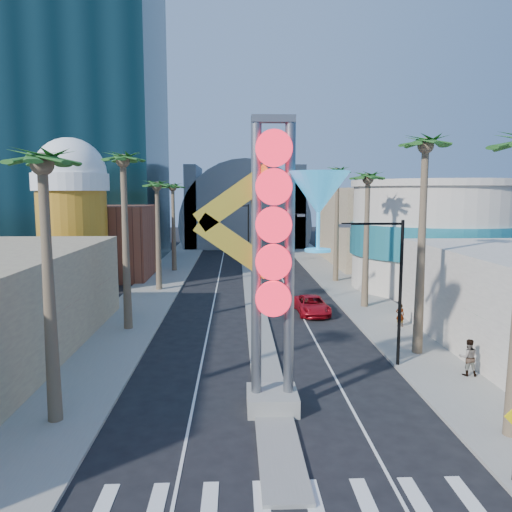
# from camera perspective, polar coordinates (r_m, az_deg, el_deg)

# --- Properties ---
(ground) EXTENTS (240.00, 240.00, 0.00)m
(ground) POSITION_cam_1_polar(r_m,az_deg,el_deg) (20.18, 2.52, -20.56)
(ground) COLOR black
(ground) RESTS_ON ground
(sidewalk_west) EXTENTS (5.00, 100.00, 0.15)m
(sidewalk_west) POSITION_cam_1_polar(r_m,az_deg,el_deg) (54.19, -10.72, -2.81)
(sidewalk_west) COLOR gray
(sidewalk_west) RESTS_ON ground
(sidewalk_east) EXTENTS (5.00, 100.00, 0.15)m
(sidewalk_east) POSITION_cam_1_polar(r_m,az_deg,el_deg) (54.73, 9.38, -2.68)
(sidewalk_east) COLOR gray
(sidewalk_east) RESTS_ON ground
(median) EXTENTS (1.60, 84.00, 0.15)m
(median) POSITION_cam_1_polar(r_m,az_deg,el_deg) (56.58, -0.71, -2.26)
(median) COLOR gray
(median) RESTS_ON ground
(hotel_tower) EXTENTS (20.00, 20.00, 50.00)m
(hotel_tower) POSITION_cam_1_polar(r_m,az_deg,el_deg) (74.37, -19.30, 18.95)
(hotel_tower) COLOR black
(hotel_tower) RESTS_ON ground
(brick_filler_west) EXTENTS (10.00, 10.00, 8.00)m
(brick_filler_west) POSITION_cam_1_polar(r_m,az_deg,el_deg) (57.88, -16.76, 1.57)
(brick_filler_west) COLOR brown
(brick_filler_west) RESTS_ON ground
(filler_east) EXTENTS (10.00, 20.00, 10.00)m
(filler_east) POSITION_cam_1_polar(r_m,az_deg,el_deg) (68.23, 12.62, 3.36)
(filler_east) COLOR #9B8064
(filler_east) RESTS_ON ground
(beer_mug) EXTENTS (7.00, 7.00, 14.50)m
(beer_mug) POSITION_cam_1_polar(r_m,az_deg,el_deg) (50.25, -20.30, 5.01)
(beer_mug) COLOR #B37A17
(beer_mug) RESTS_ON ground
(turquoise_building) EXTENTS (16.60, 16.60, 10.60)m
(turquoise_building) POSITION_cam_1_polar(r_m,az_deg,el_deg) (51.80, 19.89, 2.20)
(turquoise_building) COLOR #BBAF9E
(turquoise_building) RESTS_ON ground
(canopy) EXTENTS (22.00, 16.00, 22.00)m
(canopy) POSITION_cam_1_polar(r_m,az_deg,el_deg) (89.95, -1.32, 3.99)
(canopy) COLOR slate
(canopy) RESTS_ON ground
(neon_sign) EXTENTS (6.53, 2.60, 12.55)m
(neon_sign) POSITION_cam_1_polar(r_m,az_deg,el_deg) (20.99, 4.18, 1.47)
(neon_sign) COLOR gray
(neon_sign) RESTS_ON ground
(streetlight_0) EXTENTS (3.79, 0.25, 8.00)m
(streetlight_0) POSITION_cam_1_polar(r_m,az_deg,el_deg) (38.12, 0.86, 0.41)
(streetlight_0) COLOR black
(streetlight_0) RESTS_ON ground
(streetlight_1) EXTENTS (3.79, 0.25, 8.00)m
(streetlight_1) POSITION_cam_1_polar(r_m,az_deg,el_deg) (61.96, -1.38, 3.04)
(streetlight_1) COLOR black
(streetlight_1) RESTS_ON ground
(streetlight_2) EXTENTS (3.45, 0.25, 8.00)m
(streetlight_2) POSITION_cam_1_polar(r_m,az_deg,el_deg) (27.47, 15.28, -2.61)
(streetlight_2) COLOR black
(streetlight_2) RESTS_ON ground
(palm_0) EXTENTS (2.40, 2.40, 11.70)m
(palm_0) POSITION_cam_1_polar(r_m,az_deg,el_deg) (21.15, -23.18, 8.07)
(palm_0) COLOR brown
(palm_0) RESTS_ON ground
(palm_1) EXTENTS (2.40, 2.40, 12.70)m
(palm_1) POSITION_cam_1_polar(r_m,az_deg,el_deg) (34.63, -14.93, 9.34)
(palm_1) COLOR brown
(palm_1) RESTS_ON ground
(palm_2) EXTENTS (2.40, 2.40, 11.20)m
(palm_2) POSITION_cam_1_polar(r_m,az_deg,el_deg) (48.36, -11.26, 7.19)
(palm_2) COLOR brown
(palm_2) RESTS_ON ground
(palm_3) EXTENTS (2.40, 2.40, 11.20)m
(palm_3) POSITION_cam_1_polar(r_m,az_deg,el_deg) (60.25, -9.49, 7.21)
(palm_3) COLOR brown
(palm_3) RESTS_ON ground
(palm_5) EXTENTS (2.40, 2.40, 13.20)m
(palm_5) POSITION_cam_1_polar(r_m,az_deg,el_deg) (29.78, 18.77, 10.44)
(palm_5) COLOR brown
(palm_5) RESTS_ON ground
(palm_6) EXTENTS (2.40, 2.40, 11.70)m
(palm_6) POSITION_cam_1_polar(r_m,az_deg,el_deg) (41.17, 12.66, 7.79)
(palm_6) COLOR brown
(palm_6) RESTS_ON ground
(palm_7) EXTENTS (2.40, 2.40, 12.70)m
(palm_7) POSITION_cam_1_polar(r_m,az_deg,el_deg) (52.87, 9.31, 8.68)
(palm_7) COLOR brown
(palm_7) RESTS_ON ground
(red_pickup) EXTENTS (2.55, 5.13, 1.40)m
(red_pickup) POSITION_cam_1_polar(r_m,az_deg,el_deg) (39.33, 6.40, -5.60)
(red_pickup) COLOR #B60E1B
(red_pickup) RESTS_ON ground
(pedestrian_a) EXTENTS (0.62, 0.44, 1.61)m
(pedestrian_a) POSITION_cam_1_polar(r_m,az_deg,el_deg) (36.35, 16.14, -6.50)
(pedestrian_a) COLOR gray
(pedestrian_a) RESTS_ON sidewalk_east
(pedestrian_b) EXTENTS (1.00, 0.82, 1.90)m
(pedestrian_b) POSITION_cam_1_polar(r_m,az_deg,el_deg) (28.05, 23.09, -10.60)
(pedestrian_b) COLOR gray
(pedestrian_b) RESTS_ON sidewalk_east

